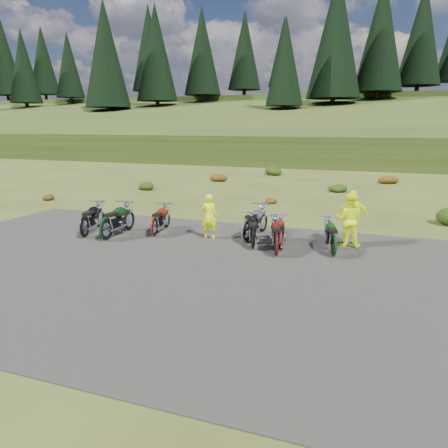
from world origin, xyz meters
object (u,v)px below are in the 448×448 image
at_px(motorcycle_0, 86,238).
at_px(motorcycle_7, 333,257).
at_px(motorcycle_3, 246,243).
at_px(person_middle, 209,217).

distance_m(motorcycle_0, motorcycle_7, 8.88).
xyz_separation_m(motorcycle_3, person_middle, (-1.41, -0.01, 0.82)).
height_order(motorcycle_0, motorcycle_3, motorcycle_3).
distance_m(motorcycle_3, person_middle, 1.63).
distance_m(motorcycle_0, motorcycle_3, 5.94).
bearing_deg(motorcycle_3, person_middle, 97.12).
bearing_deg(motorcycle_7, person_middle, 65.73).
distance_m(motorcycle_3, motorcycle_7, 3.18).
height_order(motorcycle_0, motorcycle_7, motorcycle_0).
bearing_deg(motorcycle_0, motorcycle_7, -99.61).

